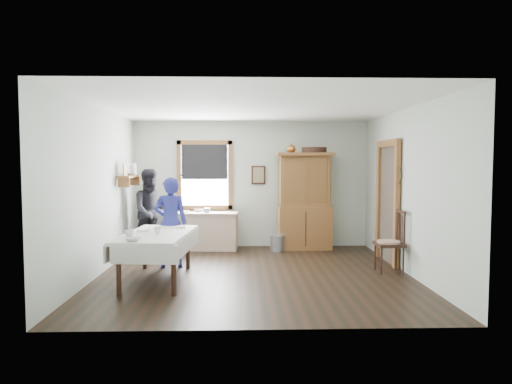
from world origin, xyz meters
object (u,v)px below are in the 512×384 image
china_hutch (304,201)px  spindle_chair (389,241)px  work_counter (205,231)px  wicker_basket (304,245)px  figure_dark (152,215)px  dining_table (157,257)px  woman_blue (171,226)px  pail (278,243)px

china_hutch → spindle_chair: (1.12, -2.12, -0.49)m
work_counter → china_hutch: (2.08, 0.01, 0.62)m
wicker_basket → figure_dark: 3.18m
dining_table → woman_blue: bearing=85.9°
china_hutch → spindle_chair: bearing=-64.4°
wicker_basket → dining_table: bearing=-136.8°
dining_table → spindle_chair: size_ratio=1.78×
spindle_chair → wicker_basket: spindle_chair is taller
dining_table → spindle_chair: bearing=6.6°
dining_table → wicker_basket: dining_table is taller
woman_blue → work_counter: bearing=-114.4°
work_counter → woman_blue: size_ratio=0.94×
china_hutch → pail: china_hutch is taller
figure_dark → pail: bearing=-22.6°
spindle_chair → pail: bearing=131.0°
china_hutch → figure_dark: china_hutch is taller
work_counter → woman_blue: 1.74m
woman_blue → dining_table: bearing=77.1°
work_counter → dining_table: bearing=-97.0°
dining_table → woman_blue: 0.97m
wicker_basket → woman_blue: woman_blue is taller
work_counter → spindle_chair: 3.83m
dining_table → wicker_basket: (2.59, 2.43, -0.27)m
figure_dark → wicker_basket: bearing=-21.3°
work_counter → figure_dark: (-1.02, -0.40, 0.39)m
wicker_basket → spindle_chair: bearing=-60.5°
pail → wicker_basket: 0.58m
pail → spindle_chair: bearing=-48.0°
wicker_basket → figure_dark: size_ratio=0.23×
work_counter → figure_dark: size_ratio=0.88×
woman_blue → figure_dark: size_ratio=0.93×
china_hutch → wicker_basket: bearing=-98.6°
woman_blue → spindle_chair: bearing=164.0°
work_counter → china_hutch: bearing=5.0°
dining_table → spindle_chair: 3.75m
spindle_chair → china_hutch: bearing=116.9°
spindle_chair → figure_dark: figure_dark is taller
work_counter → spindle_chair: bearing=-28.7°
china_hutch → dining_table: bearing=-138.0°
work_counter → woman_blue: bearing=-100.9°
spindle_chair → woman_blue: bearing=171.7°
spindle_chair → wicker_basket: 2.34m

